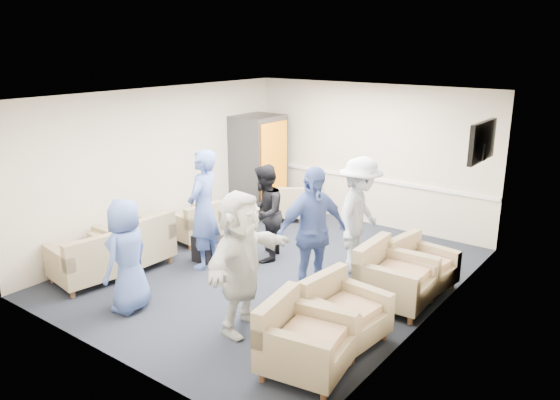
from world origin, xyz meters
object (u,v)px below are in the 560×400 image
Objects in this scene: armchair_right_far at (419,268)px; person_front_left at (127,255)px; armchair_corner at (285,204)px; vending_machine at (259,165)px; armchair_right_near at (302,343)px; armchair_right_midnear at (342,314)px; person_mid_left at (204,209)px; armchair_left_near at (85,263)px; person_back_left at (264,213)px; armchair_right_midfar at (392,280)px; armchair_left_mid at (138,243)px; person_mid_right at (312,233)px; person_back_right at (360,216)px; armchair_left_far at (195,225)px; person_front_right at (242,262)px.

person_front_left is at bearing 143.41° from armchair_right_far.
vending_machine is at bearing -38.55° from armchair_corner.
armchair_right_near is 0.84m from armchair_right_midnear.
person_mid_left is (1.09, -2.69, -0.08)m from vending_machine.
armchair_left_near is 2.80m from person_back_left.
armchair_right_midnear is 0.96× the size of armchair_right_midfar.
armchair_left_mid is at bearing 95.32° from armchair_right_midnear.
person_mid_right is (1.93, 0.14, -0.01)m from person_mid_left.
armchair_left_near is 0.96× the size of armchair_right_near.
armchair_right_midfar is 0.46× the size of vending_machine.
armchair_corner is 0.67× the size of person_back_left.
person_mid_left is at bearing -62.98° from person_back_left.
armchair_left_near is 3.89m from armchair_right_midnear.
armchair_right_midnear is 2.13m from person_back_right.
armchair_right_midfar reaches higher than armchair_left_near.
person_back_right is at bearing 107.70° from armchair_left_far.
person_front_left is 0.82× the size of person_mid_right.
armchair_right_near is at bearing -46.35° from vending_machine.
armchair_corner is 0.58× the size of person_back_right.
person_back_left is at bearing 157.49° from person_front_left.
person_mid_right reaches higher than person_front_right.
armchair_left_mid is at bearing 123.19° from armchair_right_far.
armchair_right_far is at bearing -35.87° from person_front_right.
armchair_right_midnear is at bearing 96.98° from person_front_left.
person_back_left is at bearing 82.87° from armchair_right_midfar.
armchair_corner is at bearing -177.62° from armchair_left_near.
armchair_left_near is 0.52× the size of person_mid_right.
armchair_left_mid is 0.88× the size of armchair_corner.
armchair_left_far is at bearing 102.76° from person_mid_right.
person_front_right is at bearing 62.77° from armchair_left_far.
armchair_corner is (0.45, 3.30, -0.07)m from armchair_left_mid.
person_back_left is (-2.29, 1.40, 0.46)m from armchair_right_midnear.
person_front_left reaches higher than armchair_corner.
person_mid_right is (2.86, -0.55, 0.62)m from armchair_left_far.
person_front_left is 2.45m from person_back_left.
person_mid_right is at bearing 110.59° from armchair_right_midfar.
person_mid_left is at bearing 126.58° from armchair_left_mid.
person_back_left reaches higher than person_front_left.
person_mid_left reaches higher than person_back_left.
armchair_right_midnear is 2.87m from person_front_left.
person_mid_left reaches higher than person_front_left.
person_mid_left is 2.09m from person_front_right.
armchair_right_midfar is 4.61m from vending_machine.
armchair_corner is 0.69× the size of person_front_left.
armchair_left_near is 4.84m from armchair_right_far.
armchair_corner is at bearing -1.79° from vending_machine.
person_mid_right is (-0.12, -1.12, 0.02)m from person_back_right.
armchair_left_far is at bearing -176.58° from armchair_left_mid.
person_back_right is 1.12m from person_mid_right.
armchair_right_far is at bearing -8.46° from armchair_right_midfar.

